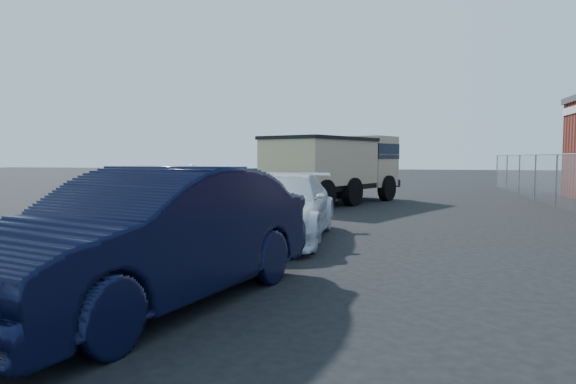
% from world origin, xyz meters
% --- Properties ---
extents(ground, '(120.00, 120.00, 0.00)m').
position_xyz_m(ground, '(0.00, 0.00, 0.00)').
color(ground, black).
rests_on(ground, ground).
extents(streetside, '(6.12, 50.00, 0.15)m').
position_xyz_m(streetside, '(-5.57, 2.00, 0.07)').
color(streetside, gray).
rests_on(streetside, ground).
extents(parking_meter, '(0.23, 0.19, 1.44)m').
position_xyz_m(parking_meter, '(-3.07, -0.04, 1.18)').
color(parking_meter, '#3F4247').
rests_on(parking_meter, ground).
extents(white_wagon, '(2.19, 4.84, 1.38)m').
position_xyz_m(white_wagon, '(-1.57, 1.19, 0.69)').
color(white_wagon, white).
rests_on(white_wagon, ground).
extents(navy_sedan, '(2.77, 5.15, 1.61)m').
position_xyz_m(navy_sedan, '(-1.89, -3.87, 0.81)').
color(navy_sedan, black).
rests_on(navy_sedan, ground).
extents(dump_truck, '(4.75, 6.81, 2.52)m').
position_xyz_m(dump_truck, '(-1.57, 9.83, 1.42)').
color(dump_truck, black).
rests_on(dump_truck, ground).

